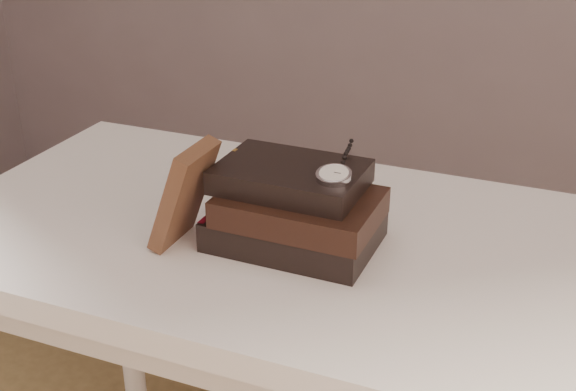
% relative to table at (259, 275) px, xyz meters
% --- Properties ---
extents(table, '(1.00, 0.60, 0.75)m').
position_rel_table_xyz_m(table, '(0.00, 0.00, 0.00)').
color(table, white).
rests_on(table, ground).
extents(book_stack, '(0.24, 0.17, 0.12)m').
position_rel_table_xyz_m(book_stack, '(0.07, -0.03, 0.15)').
color(book_stack, black).
rests_on(book_stack, table).
extents(journal, '(0.08, 0.10, 0.16)m').
position_rel_table_xyz_m(journal, '(-0.07, -0.09, 0.17)').
color(journal, '#412619').
rests_on(journal, table).
extents(pocket_watch, '(0.05, 0.15, 0.02)m').
position_rel_table_xyz_m(pocket_watch, '(0.14, -0.04, 0.22)').
color(pocket_watch, silver).
rests_on(pocket_watch, book_stack).
extents(eyeglasses, '(0.10, 0.12, 0.05)m').
position_rel_table_xyz_m(eyeglasses, '(-0.01, 0.05, 0.16)').
color(eyeglasses, silver).
rests_on(eyeglasses, book_stack).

